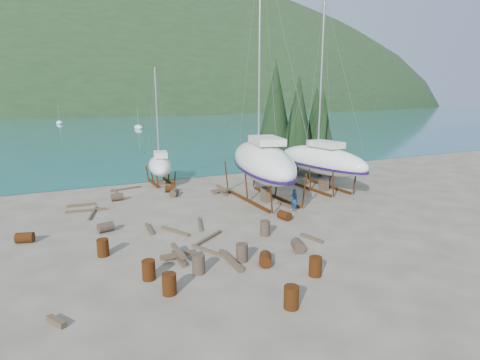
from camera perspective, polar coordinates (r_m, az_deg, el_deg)
name	(u,v)px	position (r m, az deg, el deg)	size (l,w,h in m)	color
ground	(240,226)	(23.33, 0.07, -7.05)	(600.00, 600.00, 0.00)	#595046
bay_water	(65,108)	(334.94, -25.07, 9.85)	(700.00, 700.00, 0.00)	#1A6B85
far_hill	(65,108)	(339.94, -25.10, 9.87)	(800.00, 360.00, 110.00)	#1F341A
far_house_center	(28,109)	(210.01, -29.58, 9.43)	(6.60, 5.60, 5.60)	beige
far_house_right	(134,108)	(213.51, -15.89, 10.56)	(6.60, 5.60, 5.60)	beige
cypress_near_right	(298,118)	(38.81, 8.86, 9.30)	(3.60, 3.60, 10.00)	black
cypress_mid_right	(322,128)	(38.17, 12.42, 7.80)	(3.06, 3.06, 8.50)	black
cypress_back_left	(275,109)	(39.62, 5.41, 10.71)	(4.14, 4.14, 11.50)	black
cypress_far_right	(316,123)	(41.43, 11.47, 8.58)	(3.24, 3.24, 9.00)	black
moored_boat_mid	(138,127)	(101.92, -15.23, 7.75)	(2.00, 5.00, 6.05)	white
moored_boat_far	(60,123)	(129.93, -25.78, 7.86)	(2.00, 5.00, 6.05)	white
large_sailboat_near	(262,161)	(28.60, 3.42, 2.92)	(6.51, 12.64, 19.12)	white
large_sailboat_far	(321,160)	(32.94, 12.29, 3.04)	(3.77, 10.22, 15.83)	white
small_sailboat_shore	(160,165)	(35.25, -12.08, 2.23)	(3.26, 6.79, 10.44)	white
worker	(295,200)	(26.42, 8.31, -3.03)	(0.59, 0.38, 1.61)	navy
drum_0	(169,284)	(15.86, -10.72, -15.30)	(0.58, 0.58, 0.88)	#612E10
drum_1	(298,246)	(19.86, 8.83, -9.85)	(0.58, 0.58, 0.88)	#2D2823
drum_2	(25,238)	(23.81, -29.96, -7.62)	(0.58, 0.58, 0.88)	#612E10
drum_3	(291,297)	(14.82, 7.83, -17.28)	(0.58, 0.58, 0.88)	#612E10
drum_4	(170,189)	(32.06, -10.58, -1.32)	(0.58, 0.58, 0.88)	#612E10
drum_5	(265,228)	(21.73, 3.83, -7.33)	(0.58, 0.58, 0.88)	#2D2823
drum_6	(284,215)	(24.61, 6.78, -5.38)	(0.58, 0.58, 0.88)	#612E10
drum_7	(315,266)	(17.37, 11.41, -12.78)	(0.58, 0.58, 0.88)	#612E10
drum_8	(103,248)	(20.20, -20.16, -9.64)	(0.58, 0.58, 0.88)	#612E10
drum_9	(117,197)	(30.43, -18.22, -2.48)	(0.58, 0.58, 0.88)	#2D2823
drum_11	(174,193)	(30.70, -9.99, -1.91)	(0.58, 0.58, 0.88)	#2D2823
drum_12	(265,259)	(18.14, 3.87, -11.95)	(0.58, 0.58, 0.88)	#612E10
drum_13	(149,270)	(17.19, -13.74, -13.17)	(0.58, 0.58, 0.88)	#612E10
drum_15	(106,227)	(23.68, -19.80, -6.77)	(0.58, 0.58, 0.88)	#2D2823
drum_16	(199,264)	(17.35, -6.33, -12.62)	(0.58, 0.58, 0.88)	#2D2823
drum_17	(242,253)	(18.43, 0.30, -11.00)	(0.58, 0.58, 0.88)	#2D2823
timber_0	(116,192)	(32.90, -18.41, -1.80)	(0.14, 2.43, 0.14)	brown
timber_1	(284,205)	(27.78, 6.74, -3.73)	(0.19, 1.64, 0.19)	brown
timber_2	(81,205)	(29.85, -23.01, -3.53)	(0.19, 1.99, 0.19)	brown
timber_3	(213,253)	(19.38, -4.07, -10.99)	(0.15, 3.07, 0.15)	brown
timber_4	(149,229)	(23.28, -13.69, -7.23)	(0.17, 1.91, 0.17)	brown
timber_5	(208,238)	(21.26, -4.84, -8.83)	(0.16, 2.53, 0.16)	brown
timber_7	(312,238)	(21.56, 10.87, -8.69)	(0.17, 1.55, 0.17)	brown
timber_9	(126,189)	(33.93, -16.97, -1.28)	(0.15, 2.73, 0.15)	brown
timber_11	(200,224)	(23.59, -6.12, -6.70)	(0.15, 2.37, 0.15)	brown
timber_12	(175,231)	(22.58, -9.88, -7.68)	(0.17, 2.27, 0.17)	brown
timber_13	(56,321)	(15.38, -26.20, -18.78)	(0.22, 0.92, 0.22)	brown
timber_15	(93,213)	(27.58, -21.52, -4.70)	(0.15, 3.03, 0.15)	brown
timber_16	(231,260)	(18.41, -1.44, -12.13)	(0.23, 2.44, 0.23)	brown
timber_17	(86,210)	(28.32, -22.39, -4.32)	(0.16, 2.69, 0.16)	brown
timber_pile_fore	(178,255)	(18.80, -9.39, -11.15)	(1.80, 1.80, 0.60)	brown
timber_pile_aft	(221,190)	(31.01, -2.86, -1.57)	(1.80, 1.80, 0.60)	brown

